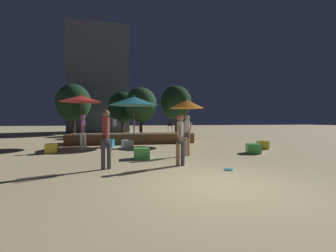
% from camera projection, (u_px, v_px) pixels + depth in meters
% --- Properties ---
extents(ground_plane, '(120.00, 120.00, 0.00)m').
position_uv_depth(ground_plane, '(218.00, 186.00, 5.23)').
color(ground_plane, '#D1B784').
extents(wooden_deck, '(8.12, 2.46, 0.69)m').
position_uv_depth(wooden_deck, '(132.00, 138.00, 15.29)').
color(wooden_deck, brown).
rests_on(wooden_deck, ground).
extents(patio_umbrella_0, '(2.90, 2.90, 3.03)m').
position_uv_depth(patio_umbrella_0, '(134.00, 101.00, 13.49)').
color(patio_umbrella_0, brown).
rests_on(patio_umbrella_0, ground).
extents(patio_umbrella_1, '(2.16, 2.16, 2.88)m').
position_uv_depth(patio_umbrella_1, '(187.00, 104.00, 14.10)').
color(patio_umbrella_1, brown).
rests_on(patio_umbrella_1, ground).
extents(patio_umbrella_2, '(2.39, 2.39, 3.06)m').
position_uv_depth(patio_umbrella_2, '(81.00, 99.00, 13.17)').
color(patio_umbrella_2, brown).
rests_on(patio_umbrella_2, ground).
extents(cube_seat_0, '(0.60, 0.60, 0.42)m').
position_uv_depth(cube_seat_0, '(263.00, 145.00, 11.97)').
color(cube_seat_0, yellow).
rests_on(cube_seat_0, ground).
extents(cube_seat_1, '(0.79, 0.79, 0.43)m').
position_uv_depth(cube_seat_1, '(253.00, 148.00, 10.41)').
color(cube_seat_1, '#4CC651').
rests_on(cube_seat_1, ground).
extents(cube_seat_2, '(0.70, 0.70, 0.43)m').
position_uv_depth(cube_seat_2, '(108.00, 143.00, 12.70)').
color(cube_seat_2, '#2D9EDB').
rests_on(cube_seat_2, ground).
extents(cube_seat_3, '(0.58, 0.58, 0.44)m').
position_uv_depth(cube_seat_3, '(51.00, 149.00, 10.36)').
color(cube_seat_3, yellow).
rests_on(cube_seat_3, ground).
extents(cube_seat_4, '(0.66, 0.66, 0.45)m').
position_uv_depth(cube_seat_4, '(127.00, 144.00, 12.26)').
color(cube_seat_4, white).
rests_on(cube_seat_4, ground).
extents(cube_seat_5, '(0.60, 0.60, 0.42)m').
position_uv_depth(cube_seat_5, '(142.00, 153.00, 8.95)').
color(cube_seat_5, '#4CC651').
rests_on(cube_seat_5, ground).
extents(person_0, '(0.31, 0.50, 1.86)m').
position_uv_depth(person_0, '(106.00, 136.00, 6.98)').
color(person_0, '#3F3F47').
rests_on(person_0, ground).
extents(person_1, '(0.31, 0.55, 1.80)m').
position_uv_depth(person_1, '(83.00, 130.00, 11.27)').
color(person_1, white).
rests_on(person_1, ground).
extents(person_2, '(0.29, 0.46, 1.70)m').
position_uv_depth(person_2, '(180.00, 137.00, 7.56)').
color(person_2, '#3F3F47').
rests_on(person_2, ground).
extents(person_3, '(0.33, 0.49, 1.75)m').
position_uv_depth(person_3, '(187.00, 134.00, 9.60)').
color(person_3, tan).
rests_on(person_3, ground).
extents(bistro_chair_0, '(0.40, 0.40, 0.90)m').
position_uv_depth(bistro_chair_0, '(135.00, 124.00, 15.90)').
color(bistro_chair_0, '#47474C').
rests_on(bistro_chair_0, wooden_deck).
extents(bistro_chair_1, '(0.48, 0.48, 0.90)m').
position_uv_depth(bistro_chair_1, '(114.00, 125.00, 14.77)').
color(bistro_chair_1, '#47474C').
rests_on(bistro_chair_1, wooden_deck).
extents(bistro_chair_2, '(0.42, 0.42, 0.90)m').
position_uv_depth(bistro_chair_2, '(170.00, 124.00, 15.86)').
color(bistro_chair_2, '#2D3338').
rests_on(bistro_chair_2, wooden_deck).
extents(frisbee_disc, '(0.28, 0.28, 0.03)m').
position_uv_depth(frisbee_disc, '(229.00, 169.00, 6.89)').
color(frisbee_disc, '#33B2D8').
rests_on(frisbee_disc, ground).
extents(background_tree_0, '(3.07, 3.07, 4.70)m').
position_uv_depth(background_tree_0, '(141.00, 105.00, 21.73)').
color(background_tree_0, '#3D2B1C').
rests_on(background_tree_0, ground).
extents(background_tree_1, '(2.98, 2.98, 4.53)m').
position_uv_depth(background_tree_1, '(123.00, 107.00, 23.68)').
color(background_tree_1, '#3D2B1C').
rests_on(background_tree_1, ground).
extents(background_tree_2, '(3.52, 3.52, 5.32)m').
position_uv_depth(background_tree_2, '(74.00, 103.00, 23.54)').
color(background_tree_2, '#3D2B1C').
rests_on(background_tree_2, ground).
extents(background_tree_3, '(3.27, 3.27, 5.21)m').
position_uv_depth(background_tree_3, '(176.00, 103.00, 23.96)').
color(background_tree_3, '#3D2B1C').
rests_on(background_tree_3, ground).
extents(distant_building, '(7.52, 4.64, 13.50)m').
position_uv_depth(distant_building, '(100.00, 81.00, 29.50)').
color(distant_building, '#4C5666').
rests_on(distant_building, ground).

